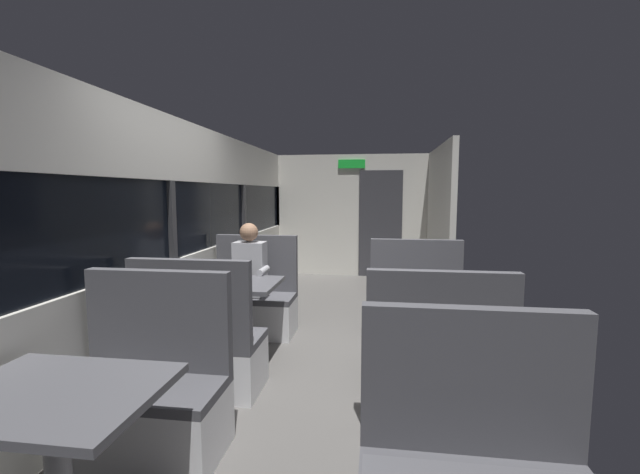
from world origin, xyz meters
TOP-DOWN VIEW (x-y plane):
  - ground_plane at (0.00, 0.00)m, footprint 3.30×9.20m
  - carriage_window_panel_left at (-1.45, 0.00)m, footprint 0.09×8.48m
  - carriage_end_bulkhead at (0.06, 4.19)m, footprint 2.90×0.11m
  - carriage_aisle_panel_right at (1.45, 3.00)m, footprint 0.08×2.40m
  - dining_table_near_window at (-0.89, -2.09)m, footprint 0.90×0.70m
  - bench_near_window_facing_entry at (-0.89, -1.39)m, footprint 0.95×0.50m
  - dining_table_mid_window at (-0.89, 0.08)m, footprint 0.90×0.70m
  - bench_mid_window_facing_end at (-0.89, -0.62)m, footprint 0.95×0.50m
  - bench_mid_window_facing_entry at (-0.89, 0.78)m, footprint 0.95×0.50m
  - dining_table_rear_aisle at (0.89, -0.12)m, footprint 0.90×0.70m
  - bench_rear_aisle_facing_end at (0.89, -0.82)m, footprint 0.95×0.50m
  - bench_rear_aisle_facing_entry at (0.89, 0.58)m, footprint 0.95×0.50m
  - seated_passenger at (-0.89, 0.70)m, footprint 0.47×0.55m

SIDE VIEW (x-z plane):
  - ground_plane at x=0.00m, z-range -0.02..0.00m
  - bench_near_window_facing_entry at x=-0.89m, z-range -0.22..0.88m
  - bench_mid_window_facing_end at x=-0.89m, z-range -0.22..0.88m
  - bench_mid_window_facing_entry at x=-0.89m, z-range -0.22..0.88m
  - bench_rear_aisle_facing_end at x=0.89m, z-range -0.22..0.88m
  - bench_rear_aisle_facing_entry at x=0.89m, z-range -0.22..0.88m
  - seated_passenger at x=-0.89m, z-range -0.09..1.17m
  - dining_table_near_window at x=-0.89m, z-range 0.27..1.01m
  - dining_table_mid_window at x=-0.89m, z-range 0.27..1.01m
  - dining_table_rear_aisle at x=0.89m, z-range 0.27..1.01m
  - carriage_window_panel_left at x=-1.45m, z-range -0.04..2.26m
  - carriage_end_bulkhead at x=0.06m, z-range -0.01..2.29m
  - carriage_aisle_panel_right at x=1.45m, z-range 0.00..2.30m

